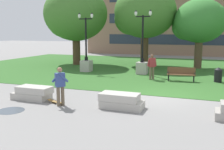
% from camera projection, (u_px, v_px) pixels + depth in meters
% --- Properties ---
extents(ground_plane, '(140.00, 140.00, 0.00)m').
position_uv_depth(ground_plane, '(162.00, 97.00, 13.12)').
color(ground_plane, gray).
extents(grass_lawn, '(40.00, 20.00, 0.02)m').
position_uv_depth(grass_lawn, '(182.00, 70.00, 22.37)').
color(grass_lawn, '#336628').
rests_on(grass_lawn, ground).
extents(concrete_block_center, '(1.92, 0.90, 0.64)m').
position_uv_depth(concrete_block_center, '(33.00, 93.00, 12.58)').
color(concrete_block_center, '#B2ADA3').
rests_on(concrete_block_center, ground).
extents(concrete_block_left, '(1.85, 0.90, 0.64)m').
position_uv_depth(concrete_block_left, '(121.00, 101.00, 11.13)').
color(concrete_block_left, '#B2ADA3').
rests_on(concrete_block_left, ground).
extents(person_skateboarder, '(0.70, 0.46, 1.71)m').
position_uv_depth(person_skateboarder, '(60.00, 84.00, 11.39)').
color(person_skateboarder, brown).
rests_on(person_skateboarder, ground).
extents(skateboard, '(1.03, 0.54, 0.14)m').
position_uv_depth(skateboard, '(56.00, 102.00, 11.86)').
color(skateboard, olive).
rests_on(skateboard, ground).
extents(puddle, '(1.13, 1.13, 0.01)m').
position_uv_depth(puddle, '(11.00, 111.00, 10.80)').
color(puddle, '#47515B').
rests_on(puddle, ground).
extents(park_bench_far_left, '(1.84, 0.70, 0.90)m').
position_uv_depth(park_bench_far_left, '(181.00, 73.00, 17.17)').
color(park_bench_far_left, brown).
rests_on(park_bench_far_left, grass_lawn).
extents(lamp_post_center, '(1.32, 0.80, 4.73)m').
position_uv_depth(lamp_post_center, '(86.00, 60.00, 21.34)').
color(lamp_post_center, '#ADA89E').
rests_on(lamp_post_center, grass_lawn).
extents(lamp_post_left, '(1.32, 0.80, 4.84)m').
position_uv_depth(lamp_post_left, '(142.00, 61.00, 20.06)').
color(lamp_post_left, '#ADA89E').
rests_on(lamp_post_left, grass_lawn).
extents(tree_near_left, '(6.02, 5.73, 7.50)m').
position_uv_depth(tree_near_left, '(144.00, 13.00, 24.36)').
color(tree_near_left, '#4C3823').
rests_on(tree_near_left, grass_lawn).
extents(tree_near_right, '(4.69, 4.47, 6.05)m').
position_uv_depth(tree_near_right, '(199.00, 22.00, 22.80)').
color(tree_near_right, brown).
rests_on(tree_near_right, grass_lawn).
extents(tree_far_left, '(6.46, 6.15, 7.56)m').
position_uv_depth(tree_far_left, '(75.00, 15.00, 25.44)').
color(tree_far_left, '#4C3823').
rests_on(tree_far_left, grass_lawn).
extents(trash_bin, '(0.49, 0.49, 0.96)m').
position_uv_depth(trash_bin, '(218.00, 75.00, 16.84)').
color(trash_bin, black).
rests_on(trash_bin, grass_lawn).
extents(person_bystander_near_lawn, '(0.64, 0.43, 1.71)m').
position_uv_depth(person_bystander_near_lawn, '(152.00, 65.00, 17.68)').
color(person_bystander_near_lawn, brown).
rests_on(person_bystander_near_lawn, grass_lawn).
extents(building_facade_distant, '(28.98, 1.03, 12.54)m').
position_uv_depth(building_facade_distant, '(186.00, 9.00, 35.16)').
color(building_facade_distant, '#8E6B56').
rests_on(building_facade_distant, ground).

